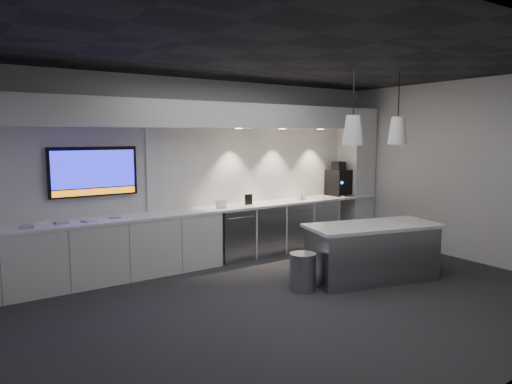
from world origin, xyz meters
TOP-DOWN VIEW (x-y plane):
  - floor at (0.00, 0.00)m, footprint 7.00×7.00m
  - ceiling at (0.00, 0.00)m, footprint 7.00×7.00m
  - wall_back at (0.00, 2.50)m, footprint 7.00×0.00m
  - wall_front at (0.00, -2.50)m, footprint 7.00×0.00m
  - wall_right at (3.50, 0.00)m, footprint 0.00×7.00m
  - back_counter at (0.00, 2.17)m, footprint 6.80×0.65m
  - left_base_cabinets at (-1.75, 2.17)m, footprint 3.30×0.63m
  - fridge_unit_a at (0.25, 2.17)m, footprint 0.60×0.61m
  - fridge_unit_b at (0.88, 2.17)m, footprint 0.60×0.61m
  - fridge_unit_c at (1.51, 2.17)m, footprint 0.60×0.61m
  - fridge_unit_d at (2.14, 2.17)m, footprint 0.60×0.61m
  - backsplash at (1.20, 2.48)m, footprint 4.60×0.03m
  - soffit at (0.00, 2.20)m, footprint 6.90×0.60m
  - column at (3.20, 2.20)m, footprint 0.55×0.55m
  - wall_tv at (-1.90, 2.45)m, footprint 1.25×0.07m
  - island at (1.38, 0.08)m, footprint 2.06×1.26m
  - bin at (0.25, 0.30)m, footprint 0.44×0.44m
  - coffee_machine at (2.73, 2.20)m, footprint 0.37×0.54m
  - sign_black at (0.59, 2.16)m, footprint 0.14×0.03m
  - sign_white at (-0.00, 2.07)m, footprint 0.18×0.04m
  - cup_cluster at (1.72, 2.14)m, footprint 0.16×0.16m
  - tray_a at (-2.86, 2.11)m, footprint 0.17×0.17m
  - tray_b at (-2.43, 2.16)m, footprint 0.17×0.17m
  - tray_c at (-2.09, 2.09)m, footprint 0.20×0.20m
  - tray_d at (-1.70, 2.17)m, footprint 0.20×0.20m
  - pendant_left at (0.92, 0.08)m, footprint 0.28×0.28m
  - pendant_right at (1.83, 0.08)m, footprint 0.28×0.28m

SIDE VIEW (x-z plane):
  - floor at x=0.00m, z-range 0.00..0.00m
  - bin at x=0.25m, z-range 0.00..0.50m
  - island at x=1.38m, z-range 0.00..0.82m
  - fridge_unit_a at x=0.25m, z-range 0.00..0.85m
  - fridge_unit_b at x=0.88m, z-range 0.00..0.85m
  - fridge_unit_c at x=1.51m, z-range 0.00..0.85m
  - fridge_unit_d at x=2.14m, z-range 0.00..0.85m
  - left_base_cabinets at x=-1.75m, z-range 0.00..0.86m
  - back_counter at x=0.00m, z-range 0.86..0.90m
  - tray_a at x=-2.86m, z-range 0.90..0.92m
  - tray_b at x=-2.43m, z-range 0.90..0.92m
  - tray_c at x=-2.09m, z-range 0.90..0.92m
  - tray_d at x=-1.70m, z-range 0.90..0.92m
  - cup_cluster at x=1.72m, z-range 0.90..1.04m
  - sign_white at x=0.00m, z-range 0.90..1.04m
  - sign_black at x=0.59m, z-range 0.90..1.08m
  - coffee_machine at x=2.73m, z-range 0.84..1.51m
  - column at x=3.20m, z-range 0.00..2.60m
  - wall_back at x=0.00m, z-range -2.00..5.00m
  - wall_front at x=0.00m, z-range -2.00..5.00m
  - wall_right at x=3.50m, z-range -2.00..5.00m
  - backsplash at x=1.20m, z-range 0.90..2.20m
  - wall_tv at x=-1.90m, z-range 1.20..1.92m
  - pendant_left at x=0.92m, z-range 1.60..2.70m
  - pendant_right at x=1.83m, z-range 1.60..2.70m
  - soffit at x=0.00m, z-range 2.20..2.60m
  - ceiling at x=0.00m, z-range 3.00..3.00m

